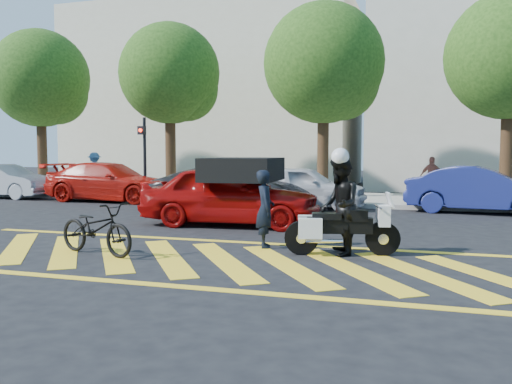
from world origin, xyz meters
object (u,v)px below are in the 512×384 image
(parked_right, at_px, (480,190))
(red_convertible, at_px, (231,195))
(bicycle, at_px, (96,228))
(parked_far_left, at_px, (4,181))
(officer_bike, at_px, (265,209))
(parked_mid_right, at_px, (303,187))
(officer_moto, at_px, (340,206))
(police_motorcycle, at_px, (340,228))
(parked_mid_left, at_px, (232,188))
(parked_left, at_px, (110,182))

(parked_right, bearing_deg, red_convertible, 134.97)
(red_convertible, relative_size, parked_right, 1.05)
(bicycle, bearing_deg, parked_right, -22.08)
(red_convertible, relative_size, parked_far_left, 1.10)
(officer_bike, height_order, parked_mid_right, officer_bike)
(officer_moto, xyz_separation_m, parked_far_left, (-14.97, 8.06, -0.22))
(police_motorcycle, height_order, parked_mid_right, parked_mid_right)
(officer_bike, relative_size, parked_mid_left, 0.30)
(officer_moto, bearing_deg, parked_right, 145.33)
(parked_mid_right, bearing_deg, parked_mid_left, 115.51)
(police_motorcycle, xyz_separation_m, red_convertible, (-3.32, 3.18, 0.28))
(bicycle, bearing_deg, police_motorcycle, -56.92)
(red_convertible, bearing_deg, police_motorcycle, -137.70)
(parked_mid_right, bearing_deg, officer_bike, -174.68)
(officer_moto, bearing_deg, parked_left, -142.50)
(police_motorcycle, relative_size, parked_mid_right, 0.49)
(police_motorcycle, height_order, parked_far_left, parked_far_left)
(police_motorcycle, xyz_separation_m, parked_left, (-10.01, 8.07, 0.23))
(red_convertible, bearing_deg, bicycle, 163.56)
(bicycle, xyz_separation_m, police_motorcycle, (4.32, 1.31, 0.02))
(police_motorcycle, xyz_separation_m, parked_mid_left, (-4.57, 6.67, 0.21))
(officer_moto, xyz_separation_m, parked_right, (3.11, 8.06, -0.19))
(parked_far_left, relative_size, parked_left, 0.82)
(parked_mid_right, bearing_deg, police_motorcycle, -164.10)
(parked_mid_right, bearing_deg, officer_moto, -164.19)
(officer_moto, bearing_deg, parked_mid_right, -176.19)
(bicycle, relative_size, parked_far_left, 0.45)
(officer_bike, height_order, parked_left, officer_bike)
(officer_bike, height_order, parked_mid_left, officer_bike)
(police_motorcycle, distance_m, parked_right, 8.65)
(officer_moto, bearing_deg, red_convertible, -147.49)
(officer_moto, distance_m, red_convertible, 4.58)
(red_convertible, bearing_deg, parked_mid_right, -14.62)
(parked_mid_left, bearing_deg, officer_bike, -156.27)
(parked_far_left, bearing_deg, parked_left, -89.25)
(bicycle, relative_size, parked_mid_left, 0.36)
(red_convertible, bearing_deg, parked_right, -56.51)
(officer_bike, height_order, police_motorcycle, officer_bike)
(bicycle, height_order, parked_far_left, parked_far_left)
(parked_far_left, relative_size, parked_right, 0.95)
(officer_moto, xyz_separation_m, parked_left, (-9.99, 8.06, -0.17))
(parked_mid_left, height_order, parked_right, parked_right)
(parked_left, height_order, parked_right, parked_left)
(police_motorcycle, relative_size, officer_moto, 1.15)
(officer_bike, height_order, officer_moto, officer_moto)
(police_motorcycle, xyz_separation_m, officer_moto, (-0.01, 0.01, 0.40))
(officer_moto, distance_m, parked_mid_right, 8.13)
(parked_far_left, bearing_deg, bicycle, -130.58)
(officer_bike, bearing_deg, parked_left, 25.97)
(parked_far_left, bearing_deg, parked_mid_left, -96.90)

